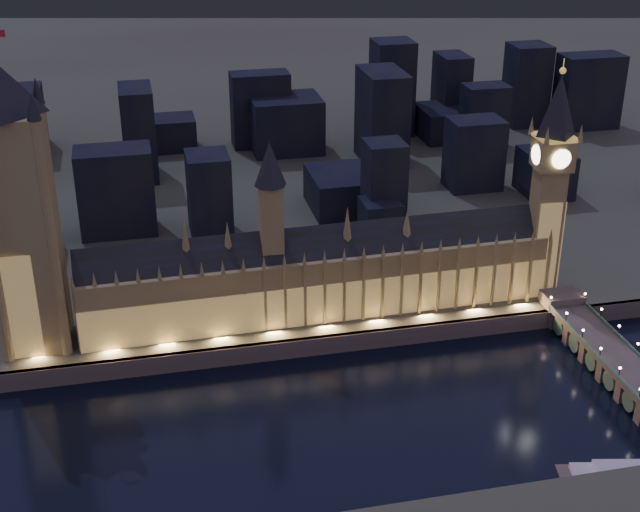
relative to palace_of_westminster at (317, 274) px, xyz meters
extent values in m
plane|color=black|center=(-5.31, -61.75, -26.37)|extent=(2000.00, 2000.00, 0.00)
cube|color=#423A36|center=(-5.31, 458.25, -22.37)|extent=(2000.00, 960.00, 8.00)
cube|color=#524949|center=(-5.31, -20.75, -22.37)|extent=(2000.00, 2.50, 8.00)
cube|color=#997B4C|center=(0.91, 0.25, -4.37)|extent=(200.43, 24.92, 28.00)
cube|color=tan|center=(0.91, -10.00, -9.37)|extent=(200.00, 0.50, 18.00)
cube|color=black|center=(0.91, 0.25, 12.63)|extent=(200.34, 21.19, 16.26)
cube|color=#997B4C|center=(-19.09, 0.25, 25.63)|extent=(9.00, 9.00, 32.00)
cone|color=#212132|center=(-19.09, 0.25, 50.63)|extent=(13.00, 13.00, 18.00)
cube|color=#997B4C|center=(-99.09, -10.35, -4.37)|extent=(1.20, 1.20, 28.00)
cone|color=#997B4C|center=(-99.09, -9.75, 12.63)|extent=(2.00, 2.00, 6.00)
cube|color=#997B4C|center=(-90.76, -10.35, -4.37)|extent=(1.20, 1.20, 28.00)
cone|color=#997B4C|center=(-90.76, -9.75, 12.63)|extent=(2.00, 2.00, 6.00)
cube|color=#997B4C|center=(-82.42, -10.35, -4.37)|extent=(1.20, 1.20, 28.00)
cone|color=#997B4C|center=(-82.42, -9.75, 12.63)|extent=(2.00, 2.00, 6.00)
cube|color=#997B4C|center=(-74.09, -10.35, -4.37)|extent=(1.20, 1.20, 28.00)
cone|color=#997B4C|center=(-74.09, -9.75, 12.63)|extent=(2.00, 2.00, 6.00)
cube|color=#997B4C|center=(-65.76, -10.35, -4.37)|extent=(1.20, 1.20, 28.00)
cone|color=#997B4C|center=(-65.76, -9.75, 12.63)|extent=(2.00, 2.00, 6.00)
cube|color=#997B4C|center=(-57.42, -10.35, -4.37)|extent=(1.20, 1.20, 28.00)
cone|color=#997B4C|center=(-57.42, -9.75, 12.63)|extent=(2.00, 2.00, 6.00)
cube|color=#997B4C|center=(-49.09, -10.35, -4.37)|extent=(1.20, 1.20, 28.00)
cone|color=#997B4C|center=(-49.09, -9.75, 12.63)|extent=(2.00, 2.00, 6.00)
cube|color=#997B4C|center=(-40.76, -10.35, -4.37)|extent=(1.20, 1.20, 28.00)
cone|color=#997B4C|center=(-40.76, -9.75, 12.63)|extent=(2.00, 2.00, 6.00)
cube|color=#997B4C|center=(-32.42, -10.35, -4.37)|extent=(1.20, 1.20, 28.00)
cone|color=#997B4C|center=(-32.42, -9.75, 12.63)|extent=(2.00, 2.00, 6.00)
cube|color=#997B4C|center=(-24.09, -10.35, -4.37)|extent=(1.20, 1.20, 28.00)
cone|color=#997B4C|center=(-24.09, -9.75, 12.63)|extent=(2.00, 2.00, 6.00)
cube|color=#997B4C|center=(-15.76, -10.35, -4.37)|extent=(1.20, 1.20, 28.00)
cone|color=#997B4C|center=(-15.76, -9.75, 12.63)|extent=(2.00, 2.00, 6.00)
cube|color=#997B4C|center=(-7.42, -10.35, -4.37)|extent=(1.20, 1.20, 28.00)
cone|color=#997B4C|center=(-7.42, -9.75, 12.63)|extent=(2.00, 2.00, 6.00)
cube|color=#997B4C|center=(0.91, -10.35, -4.37)|extent=(1.20, 1.20, 28.00)
cone|color=#997B4C|center=(0.91, -9.75, 12.63)|extent=(2.00, 2.00, 6.00)
cube|color=#997B4C|center=(9.24, -10.35, -4.37)|extent=(1.20, 1.20, 28.00)
cone|color=#997B4C|center=(9.24, -9.75, 12.63)|extent=(2.00, 2.00, 6.00)
cube|color=#997B4C|center=(17.58, -10.35, -4.37)|extent=(1.20, 1.20, 28.00)
cone|color=#997B4C|center=(17.58, -9.75, 12.63)|extent=(2.00, 2.00, 6.00)
cube|color=#997B4C|center=(25.91, -10.35, -4.37)|extent=(1.20, 1.20, 28.00)
cone|color=#997B4C|center=(25.91, -9.75, 12.63)|extent=(2.00, 2.00, 6.00)
cube|color=#997B4C|center=(34.24, -10.35, -4.37)|extent=(1.20, 1.20, 28.00)
cone|color=#997B4C|center=(34.24, -9.75, 12.63)|extent=(2.00, 2.00, 6.00)
cube|color=#997B4C|center=(42.58, -10.35, -4.37)|extent=(1.20, 1.20, 28.00)
cone|color=#997B4C|center=(42.58, -9.75, 12.63)|extent=(2.00, 2.00, 6.00)
cube|color=#997B4C|center=(50.91, -10.35, -4.37)|extent=(1.20, 1.20, 28.00)
cone|color=#997B4C|center=(50.91, -9.75, 12.63)|extent=(2.00, 2.00, 6.00)
cube|color=#997B4C|center=(59.24, -10.35, -4.37)|extent=(1.20, 1.20, 28.00)
cone|color=#997B4C|center=(59.24, -9.75, 12.63)|extent=(2.00, 2.00, 6.00)
cube|color=#997B4C|center=(67.58, -10.35, -4.37)|extent=(1.20, 1.20, 28.00)
cone|color=#997B4C|center=(67.58, -9.75, 12.63)|extent=(2.00, 2.00, 6.00)
cube|color=#997B4C|center=(75.91, -10.35, -4.37)|extent=(1.20, 1.20, 28.00)
cone|color=#997B4C|center=(75.91, -9.75, 12.63)|extent=(2.00, 2.00, 6.00)
cube|color=#997B4C|center=(84.24, -10.35, -4.37)|extent=(1.20, 1.20, 28.00)
cone|color=#997B4C|center=(84.24, -9.75, 12.63)|extent=(2.00, 2.00, 6.00)
cube|color=#997B4C|center=(92.58, -10.35, -4.37)|extent=(1.20, 1.20, 28.00)
cone|color=#997B4C|center=(92.58, -9.75, 12.63)|extent=(2.00, 2.00, 6.00)
cube|color=#997B4C|center=(100.91, -10.35, -4.37)|extent=(1.20, 1.20, 28.00)
cone|color=#997B4C|center=(100.91, -9.75, 12.63)|extent=(2.00, 2.00, 6.00)
cone|color=#997B4C|center=(-54.09, 0.25, 22.63)|extent=(4.40, 4.40, 18.00)
cone|color=#997B4C|center=(-37.09, 0.25, 20.63)|extent=(4.40, 4.40, 14.00)
cone|color=#997B4C|center=(12.91, 0.25, 21.63)|extent=(4.40, 4.40, 16.00)
cone|color=#997B4C|center=(38.91, 0.25, 19.63)|extent=(4.40, 4.40, 12.00)
cube|color=#997B4C|center=(-115.31, 0.25, 29.42)|extent=(24.73, 24.73, 95.57)
cube|color=tan|center=(-115.31, -10.95, 3.63)|extent=(22.00, 0.50, 44.00)
cone|color=#212132|center=(-115.31, 0.25, 86.20)|extent=(31.68, 31.68, 18.00)
cylinder|color=#997B4C|center=(-104.31, -10.75, 29.42)|extent=(4.40, 4.40, 95.57)
cone|color=#212132|center=(-104.31, -10.75, 82.20)|extent=(5.20, 5.20, 10.00)
cylinder|color=#997B4C|center=(-104.31, 11.25, 29.42)|extent=(4.40, 4.40, 95.57)
cone|color=#212132|center=(-104.31, 11.25, 82.20)|extent=(5.20, 5.20, 10.00)
cube|color=#997B4C|center=(102.69, 0.25, 10.47)|extent=(13.15, 13.15, 57.68)
cube|color=tan|center=(102.69, -5.95, 3.63)|extent=(12.00, 0.50, 44.00)
cube|color=#997B4C|center=(102.69, 0.25, 45.93)|extent=(15.00, 15.00, 13.25)
cube|color=#F2C64C|center=(102.69, 0.25, 53.16)|extent=(15.75, 15.75, 1.20)
cone|color=#212132|center=(102.69, 0.25, 66.76)|extent=(18.00, 18.00, 26.00)
sphere|color=#F2C64C|center=(102.69, 0.25, 81.26)|extent=(2.80, 2.80, 2.80)
cylinder|color=#F2C64C|center=(102.69, 0.25, 83.76)|extent=(0.40, 0.40, 5.00)
cylinder|color=#FFF2BF|center=(102.69, -7.50, 45.93)|extent=(8.40, 0.50, 8.40)
cylinder|color=#FFF2BF|center=(102.69, 8.00, 45.93)|extent=(8.40, 0.50, 8.40)
cylinder|color=#FFF2BF|center=(94.94, 0.25, 45.93)|extent=(0.50, 8.40, 8.40)
cylinder|color=#FFF2BF|center=(110.44, 0.25, 45.93)|extent=(0.50, 8.40, 8.40)
cone|color=#997B4C|center=(95.19, -7.25, 56.56)|extent=(2.60, 2.60, 8.00)
cone|color=#997B4C|center=(95.19, 7.75, 56.56)|extent=(2.60, 2.60, 8.00)
cone|color=#997B4C|center=(110.19, -7.25, 56.56)|extent=(2.60, 2.60, 8.00)
cone|color=#997B4C|center=(110.19, 7.75, 56.56)|extent=(2.60, 2.60, 8.00)
cube|color=#524949|center=(106.01, -71.75, -16.87)|extent=(16.69, 100.00, 1.60)
cube|color=#445454|center=(98.07, -71.75, -15.47)|extent=(0.80, 100.00, 1.60)
cube|color=#524949|center=(106.01, -16.75, -17.62)|extent=(16.69, 12.00, 9.50)
cylinder|color=black|center=(98.07, -93.18, -13.67)|extent=(0.30, 0.30, 4.40)
cube|color=#524949|center=(106.01, -78.90, -22.02)|extent=(15.02, 4.00, 9.50)
cylinder|color=black|center=(98.07, -78.90, -13.67)|extent=(0.30, 0.30, 4.40)
sphere|color=#FFD88C|center=(98.07, -78.90, -11.37)|extent=(1.00, 1.00, 1.00)
cube|color=#524949|center=(106.01, -64.61, -22.02)|extent=(15.02, 4.00, 9.50)
cylinder|color=black|center=(98.07, -64.61, -13.67)|extent=(0.30, 0.30, 4.40)
sphere|color=#FFD88C|center=(98.07, -64.61, -11.37)|extent=(1.00, 1.00, 1.00)
cylinder|color=black|center=(113.96, -64.61, -13.67)|extent=(0.30, 0.30, 4.40)
sphere|color=#FFD88C|center=(113.96, -64.61, -11.37)|extent=(1.00, 1.00, 1.00)
cube|color=#524949|center=(106.01, -50.33, -22.02)|extent=(15.02, 4.00, 9.50)
cylinder|color=black|center=(98.07, -50.33, -13.67)|extent=(0.30, 0.30, 4.40)
sphere|color=#FFD88C|center=(98.07, -50.33, -11.37)|extent=(1.00, 1.00, 1.00)
cylinder|color=black|center=(113.96, -50.33, -13.67)|extent=(0.30, 0.30, 4.40)
sphere|color=#FFD88C|center=(113.96, -50.33, -11.37)|extent=(1.00, 1.00, 1.00)
cube|color=#524949|center=(106.01, -36.04, -22.02)|extent=(15.02, 4.00, 9.50)
cylinder|color=black|center=(98.07, -36.04, -13.67)|extent=(0.30, 0.30, 4.40)
sphere|color=#FFD88C|center=(98.07, -36.04, -11.37)|extent=(1.00, 1.00, 1.00)
cylinder|color=black|center=(113.96, -36.04, -13.67)|extent=(0.30, 0.30, 4.40)
sphere|color=#FFD88C|center=(113.96, -36.04, -11.37)|extent=(1.00, 1.00, 1.00)
cube|color=#524949|center=(106.01, -21.75, -22.02)|extent=(15.02, 4.00, 9.50)
cylinder|color=black|center=(98.07, -21.75, -13.67)|extent=(0.30, 0.30, 4.40)
sphere|color=#FFD88C|center=(98.07, -21.75, -11.37)|extent=(1.00, 1.00, 1.00)
cylinder|color=black|center=(113.96, -21.75, -13.67)|extent=(0.30, 0.30, 4.40)
sphere|color=#FFD88C|center=(113.96, -21.75, -11.37)|extent=(1.00, 1.00, 1.00)
cylinder|color=#445454|center=(106.01, -71.75, -21.67)|extent=(14.69, 8.00, 8.00)
cylinder|color=#445454|center=(106.01, -57.47, -21.67)|extent=(14.69, 8.00, 8.00)
cylinder|color=#445454|center=(106.01, -43.18, -21.67)|extent=(14.69, 8.00, 8.00)
cylinder|color=#445454|center=(106.01, -28.90, -21.67)|extent=(14.69, 8.00, 8.00)
cube|color=#524949|center=(81.37, -119.75, -26.07)|extent=(49.87, 21.49, 0.60)
cube|color=silver|center=(81.37, -119.75, -25.17)|extent=(41.11, 17.26, 2.40)
cube|color=silver|center=(81.37, -119.75, -22.97)|extent=(26.57, 12.27, 2.20)
cube|color=black|center=(47.99, 68.84, -8.12)|extent=(19.03, 19.80, 20.50)
cube|color=black|center=(242.00, 222.37, 7.13)|extent=(42.59, 22.95, 51.00)
cube|color=black|center=(52.73, 80.26, 5.36)|extent=(19.65, 20.18, 47.46)
cube|color=black|center=(35.49, 225.54, -1.88)|extent=(19.44, 30.73, 32.97)
cube|color=black|center=(13.39, 231.84, 5.86)|extent=(37.76, 19.44, 48.45)
cube|color=black|center=(-66.48, 187.80, 9.00)|extent=(18.99, 34.57, 54.74)
cube|color=black|center=(-35.19, 95.24, 2.91)|extent=(21.11, 25.14, 42.56)
cube|color=black|center=(-81.35, 106.91, 4.06)|extent=(38.19, 23.57, 44.86)
cube|color=black|center=(142.30, 221.22, -8.07)|extent=(43.78, 39.06, 20.61)
cube|color=black|center=(-134.67, 254.20, 1.87)|extent=(19.72, 40.72, 40.48)
cube|color=black|center=(27.48, 218.02, -0.82)|extent=(44.53, 36.65, 35.09)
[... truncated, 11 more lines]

